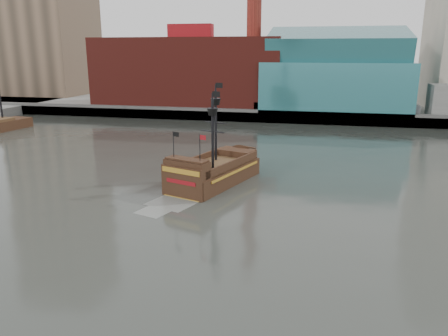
# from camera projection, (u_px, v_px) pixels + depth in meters

# --- Properties ---
(ground) EXTENTS (400.00, 400.00, 0.00)m
(ground) POSITION_uv_depth(u_px,v_px,m) (197.00, 266.00, 29.91)
(ground) COLOR #272A25
(ground) RESTS_ON ground
(promenade_far) EXTENTS (220.00, 60.00, 2.00)m
(promenade_far) POSITION_uv_depth(u_px,v_px,m) (293.00, 102.00, 116.29)
(promenade_far) COLOR slate
(promenade_far) RESTS_ON ground
(seawall) EXTENTS (220.00, 1.00, 2.60)m
(seawall) POSITION_uv_depth(u_px,v_px,m) (283.00, 117.00, 88.43)
(seawall) COLOR #4C4C49
(seawall) RESTS_ON ground
(skyline) EXTENTS (149.00, 45.00, 62.00)m
(skyline) POSITION_uv_depth(u_px,v_px,m) (317.00, 5.00, 102.04)
(skyline) COLOR brown
(skyline) RESTS_ON promenade_far
(pirate_ship) EXTENTS (9.35, 16.31, 11.71)m
(pirate_ship) POSITION_uv_depth(u_px,v_px,m) (214.00, 174.00, 48.23)
(pirate_ship) COLOR black
(pirate_ship) RESTS_ON ground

